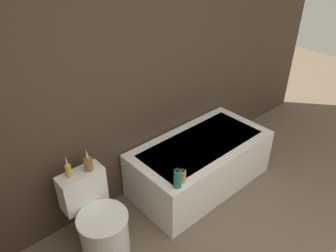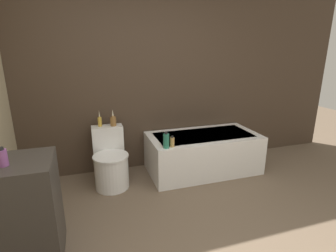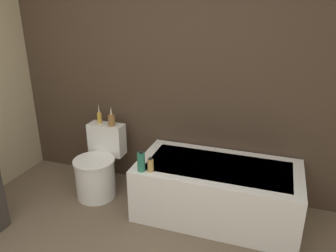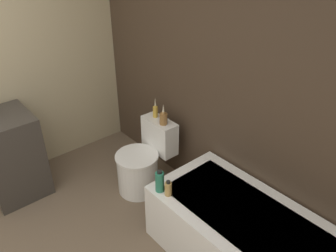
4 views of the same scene
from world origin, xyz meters
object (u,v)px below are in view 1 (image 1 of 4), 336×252
at_px(bathtub, 200,163).
at_px(vase_gold, 68,169).
at_px(shampoo_bottle_tall, 178,179).
at_px(shampoo_bottle_short, 183,176).
at_px(vase_silver, 88,163).
at_px(toilet, 99,223).

relative_size(bathtub, vase_gold, 7.07).
bearing_deg(vase_gold, shampoo_bottle_tall, -36.68).
height_order(vase_gold, shampoo_bottle_tall, vase_gold).
xyz_separation_m(bathtub, shampoo_bottle_short, (-0.57, -0.31, 0.33)).
height_order(bathtub, vase_gold, vase_gold).
xyz_separation_m(vase_gold, shampoo_bottle_short, (0.82, -0.53, -0.20)).
bearing_deg(shampoo_bottle_tall, shampoo_bottle_short, 13.23).
xyz_separation_m(bathtub, vase_silver, (-1.22, 0.19, 0.53)).
height_order(bathtub, shampoo_bottle_tall, shampoo_bottle_tall).
height_order(toilet, shampoo_bottle_tall, shampoo_bottle_tall).
relative_size(vase_gold, shampoo_bottle_short, 1.58).
relative_size(vase_silver, shampoo_bottle_short, 1.58).
xyz_separation_m(bathtub, toilet, (-1.30, -0.02, 0.03)).
relative_size(vase_silver, shampoo_bottle_tall, 1.10).
bearing_deg(toilet, vase_silver, 68.19).
bearing_deg(vase_silver, toilet, -111.81).
bearing_deg(vase_gold, vase_silver, -11.06).
xyz_separation_m(toilet, shampoo_bottle_tall, (0.65, -0.30, 0.33)).
distance_m(bathtub, vase_gold, 1.50).
bearing_deg(shampoo_bottle_short, toilet, 158.83).
relative_size(bathtub, vase_silver, 7.03).
bearing_deg(vase_gold, shampoo_bottle_short, -32.82).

